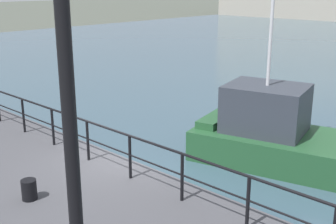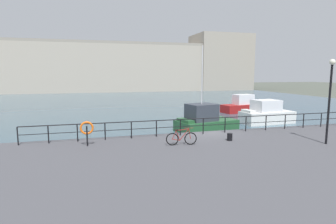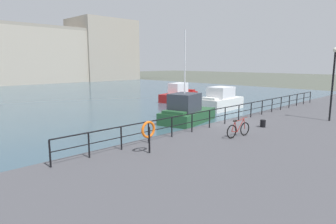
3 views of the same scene
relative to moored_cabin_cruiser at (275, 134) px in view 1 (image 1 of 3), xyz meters
The scene contains 5 objects.
ground_plane 5.03m from the moored_cabin_cruiser, 111.79° to the right, with size 240.00×240.00×0.00m, color #4C5147.
moored_cabin_cruiser is the anchor object (origin of this frame).
quay_railing 5.46m from the moored_cabin_cruiser, 97.93° to the right, with size 25.77×0.07×1.08m.
mooring_bollard 7.67m from the moored_cabin_cruiser, 101.42° to the right, with size 0.32×0.32×0.44m, color black.
quay_lamp_post 10.78m from the moored_cabin_cruiser, 70.34° to the right, with size 0.32×0.32×4.82m.
Camera 1 is at (8.16, -7.00, 5.39)m, focal length 46.76 mm.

